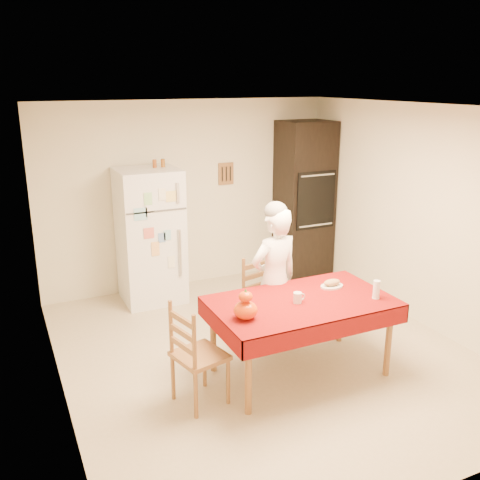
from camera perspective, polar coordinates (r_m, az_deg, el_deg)
floor at (r=5.73m, az=2.54°, el=-11.86°), size 4.50×4.50×0.00m
room_shell at (r=5.15m, az=2.77°, el=4.18°), size 4.02×4.52×2.51m
refrigerator at (r=6.82m, az=-9.56°, el=0.42°), size 0.75×0.74×1.70m
oven_cabinet at (r=7.69m, az=6.86°, el=4.32°), size 0.70×0.62×2.20m
dining_table at (r=5.09m, az=6.56°, el=-7.12°), size 1.70×1.00×0.76m
chair_far at (r=5.77m, az=2.43°, el=-6.05°), size 0.51×0.49×0.95m
chair_left at (r=4.69m, az=-4.98°, el=-11.81°), size 0.49×0.50×0.95m
seated_woman at (r=5.49m, az=3.70°, el=-4.32°), size 0.61×0.45×1.54m
coffee_mug at (r=4.98m, az=6.15°, el=-6.14°), size 0.08×0.08×0.10m
pumpkin_lower at (r=4.63m, az=0.60°, el=-7.48°), size 0.21×0.21×0.16m
pumpkin_upper at (r=4.58m, az=0.60°, el=-6.06°), size 0.12×0.12×0.09m
wine_glass at (r=5.20m, az=14.35°, el=-5.14°), size 0.07×0.07×0.18m
bread_plate at (r=5.41m, az=9.76°, el=-4.88°), size 0.24×0.24×0.02m
bread_loaf at (r=5.39m, az=9.78°, el=-4.48°), size 0.18×0.10×0.06m
spice_jar_left at (r=6.70m, az=-9.10°, el=8.05°), size 0.05×0.05×0.10m
spice_jar_mid at (r=6.73m, az=-8.23°, el=8.12°), size 0.05×0.05×0.10m
spice_jar_right at (r=6.73m, az=-8.22°, el=8.13°), size 0.05×0.05×0.10m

